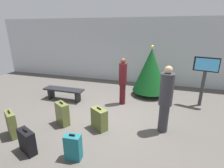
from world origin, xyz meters
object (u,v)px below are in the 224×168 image
at_px(traveller_0, 166,98).
at_px(suitcase_1, 11,124).
at_px(suitcase_2, 27,142).
at_px(holiday_tree, 151,70).
at_px(suitcase_0, 62,114).
at_px(flight_info_kiosk, 205,73).
at_px(suitcase_4, 73,147).
at_px(traveller_1, 123,80).
at_px(waiting_bench, 64,91).
at_px(suitcase_3, 99,119).

distance_m(traveller_0, suitcase_1, 4.21).
height_order(traveller_0, suitcase_2, traveller_0).
distance_m(holiday_tree, suitcase_0, 4.00).
height_order(traveller_0, suitcase_1, traveller_0).
bearing_deg(holiday_tree, flight_info_kiosk, -14.13).
distance_m(suitcase_1, suitcase_4, 2.03).
xyz_separation_m(traveller_0, suitcase_4, (-1.90, -1.71, -0.71)).
bearing_deg(traveller_1, waiting_bench, -172.00).
relative_size(waiting_bench, suitcase_1, 2.22).
distance_m(traveller_1, suitcase_3, 1.99).
height_order(traveller_1, suitcase_1, traveller_1).
distance_m(suitcase_2, suitcase_3, 1.90).
bearing_deg(suitcase_1, traveller_0, 20.05).
bearing_deg(flight_info_kiosk, traveller_1, -165.92).
xyz_separation_m(waiting_bench, suitcase_0, (0.97, -1.63, -0.02)).
relative_size(holiday_tree, suitcase_1, 2.89).
distance_m(waiting_bench, traveller_0, 4.10).
xyz_separation_m(holiday_tree, suitcase_0, (-2.31, -3.17, -0.77)).
relative_size(flight_info_kiosk, waiting_bench, 1.11).
bearing_deg(suitcase_3, suitcase_1, -155.04).
distance_m(flight_info_kiosk, suitcase_4, 5.14).
distance_m(flight_info_kiosk, traveller_0, 2.56).
bearing_deg(suitcase_0, holiday_tree, 53.91).
bearing_deg(flight_info_kiosk, holiday_tree, 165.87).
relative_size(holiday_tree, waiting_bench, 1.31).
relative_size(suitcase_3, suitcase_4, 1.06).
height_order(suitcase_1, suitcase_3, suitcase_1).
height_order(suitcase_1, suitcase_2, suitcase_1).
relative_size(traveller_1, suitcase_2, 2.88).
height_order(traveller_0, traveller_1, traveller_0).
bearing_deg(traveller_1, holiday_tree, 52.82).
distance_m(suitcase_0, suitcase_1, 1.34).
relative_size(flight_info_kiosk, suitcase_3, 2.72).
relative_size(suitcase_1, suitcase_4, 1.17).
relative_size(traveller_1, suitcase_3, 2.64).
xyz_separation_m(holiday_tree, traveller_1, (-0.92, -1.21, -0.17)).
bearing_deg(traveller_1, suitcase_2, -114.61).
relative_size(waiting_bench, suitcase_0, 2.25).
height_order(traveller_0, suitcase_0, traveller_0).
relative_size(suitcase_0, suitcase_2, 1.18).
height_order(waiting_bench, suitcase_0, suitcase_0).
bearing_deg(flight_info_kiosk, suitcase_0, -147.81).
bearing_deg(traveller_0, suitcase_3, -166.37).
distance_m(traveller_0, suitcase_3, 1.94).
relative_size(flight_info_kiosk, traveller_0, 0.97).
relative_size(traveller_0, suitcase_4, 2.99).
distance_m(flight_info_kiosk, suitcase_2, 6.00).
distance_m(holiday_tree, waiting_bench, 3.70).
height_order(flight_info_kiosk, traveller_0, traveller_0).
distance_m(suitcase_0, suitcase_4, 1.58).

